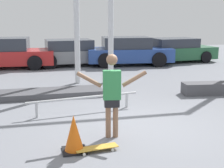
% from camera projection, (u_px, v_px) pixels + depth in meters
% --- Properties ---
extents(ground_plane, '(36.00, 36.00, 0.00)m').
position_uv_depth(ground_plane, '(133.00, 127.00, 6.82)').
color(ground_plane, slate).
extents(skateboarder, '(1.37, 0.28, 1.67)m').
position_uv_depth(skateboarder, '(112.00, 91.00, 6.06)').
color(skateboarder, '#8C664C').
rests_on(skateboarder, ground_plane).
extents(skateboard, '(0.80, 0.33, 0.08)m').
position_uv_depth(skateboard, '(97.00, 148.00, 5.58)').
color(skateboard, gold).
rests_on(skateboard, ground_plane).
extents(grind_box, '(2.10, 0.76, 0.37)m').
position_uv_depth(grind_box, '(215.00, 88.00, 9.70)').
color(grind_box, '#47474C').
rests_on(grind_box, ground_plane).
extents(manual_pad, '(3.33, 1.00, 0.18)m').
position_uv_depth(manual_pad, '(47.00, 93.00, 9.42)').
color(manual_pad, '#47474C').
rests_on(manual_pad, ground_plane).
extents(grind_rail, '(2.85, 0.50, 0.41)m').
position_uv_depth(grind_rail, '(84.00, 100.00, 7.81)').
color(grind_rail, '#B7BABF').
rests_on(grind_rail, ground_plane).
extents(parked_car_red, '(4.52, 2.20, 1.41)m').
position_uv_depth(parked_car_red, '(5.00, 53.00, 14.57)').
color(parked_car_red, red).
rests_on(parked_car_red, ground_plane).
extents(parked_car_grey, '(4.09, 2.15, 1.27)m').
position_uv_depth(parked_car_grey, '(71.00, 53.00, 15.37)').
color(parked_car_grey, slate).
rests_on(parked_car_grey, ground_plane).
extents(parked_car_blue, '(4.32, 2.29, 1.39)m').
position_uv_depth(parked_car_blue, '(128.00, 51.00, 15.50)').
color(parked_car_blue, '#284793').
rests_on(parked_car_blue, ground_plane).
extents(parked_car_green, '(4.21, 2.20, 1.26)m').
position_uv_depth(parked_car_green, '(176.00, 50.00, 16.60)').
color(parked_car_green, '#28603D').
rests_on(parked_car_green, ground_plane).
extents(traffic_cone, '(0.43, 0.43, 0.68)m').
position_uv_depth(traffic_cone, '(74.00, 134.00, 5.52)').
color(traffic_cone, black).
rests_on(traffic_cone, ground_plane).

